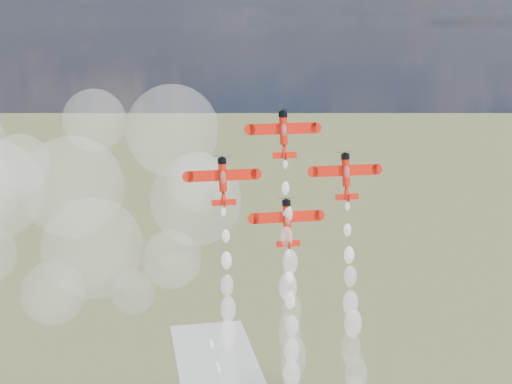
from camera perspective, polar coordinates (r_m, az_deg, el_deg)
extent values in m
cylinder|color=red|center=(143.57, 2.21, 4.96)|extent=(1.57, 2.79, 6.03)
cylinder|color=black|center=(143.81, 2.16, 6.20)|extent=(1.79, 1.99, 1.48)
cube|color=red|center=(143.97, 2.17, 5.08)|extent=(13.67, 0.73, 2.24)
cube|color=white|center=(143.33, 0.71, 5.04)|extent=(5.38, 0.17, 0.61)
cube|color=white|center=(144.96, 3.59, 5.11)|extent=(5.38, 0.17, 0.61)
cube|color=red|center=(143.16, 2.31, 2.95)|extent=(4.93, 0.40, 1.23)
cube|color=red|center=(142.33, 2.39, 2.87)|extent=(0.16, 2.17, 1.83)
ellipsoid|color=silver|center=(142.96, 2.27, 4.93)|extent=(1.23, 1.67, 2.95)
cone|color=red|center=(143.30, 2.28, 3.31)|extent=(1.57, 2.16, 3.18)
cylinder|color=red|center=(140.97, -2.69, 1.20)|extent=(1.57, 2.79, 6.03)
cylinder|color=black|center=(141.02, -2.74, 2.48)|extent=(1.79, 1.99, 1.48)
cube|color=red|center=(141.36, -2.71, 1.34)|extent=(13.67, 0.73, 2.24)
cube|color=white|center=(141.04, -4.21, 1.28)|extent=(5.38, 0.17, 0.61)
cube|color=white|center=(142.04, -1.25, 1.40)|extent=(5.38, 0.17, 0.61)
cube|color=red|center=(140.88, -2.59, -0.84)|extent=(4.93, 0.40, 1.23)
cube|color=red|center=(140.05, -2.54, -0.94)|extent=(0.16, 2.17, 1.83)
ellipsoid|color=silver|center=(140.36, -2.65, 1.16)|extent=(1.23, 1.67, 2.95)
cone|color=red|center=(140.96, -2.61, -0.48)|extent=(1.57, 2.16, 3.18)
cylinder|color=red|center=(146.61, 7.20, 1.59)|extent=(1.57, 2.79, 6.03)
cylinder|color=black|center=(146.65, 7.15, 2.81)|extent=(1.79, 1.99, 1.48)
cube|color=red|center=(146.98, 7.15, 1.72)|extent=(13.67, 0.73, 2.24)
cube|color=white|center=(146.03, 5.75, 1.67)|extent=(5.38, 0.17, 0.61)
cube|color=white|center=(148.27, 8.49, 1.76)|extent=(5.38, 0.17, 0.61)
cube|color=red|center=(146.51, 7.30, -0.38)|extent=(4.93, 0.40, 1.23)
cube|color=red|center=(145.72, 7.40, -0.48)|extent=(0.16, 2.17, 1.83)
ellipsoid|color=silver|center=(146.02, 7.28, 1.55)|extent=(1.23, 1.67, 2.95)
cone|color=red|center=(146.60, 7.27, -0.03)|extent=(1.57, 2.16, 3.18)
cylinder|color=red|center=(143.49, 2.49, -2.15)|extent=(1.57, 2.79, 6.03)
cylinder|color=black|center=(143.35, 2.44, -0.90)|extent=(1.79, 1.99, 1.48)
cube|color=red|center=(143.86, 2.45, -2.01)|extent=(13.67, 0.73, 2.24)
cube|color=white|center=(143.22, 1.00, -2.08)|extent=(5.38, 0.17, 0.61)
cube|color=white|center=(144.85, 3.87, -1.93)|extent=(5.38, 0.17, 0.61)
cube|color=red|center=(143.71, 2.59, -4.16)|extent=(4.93, 0.40, 1.23)
cube|color=red|center=(142.92, 2.67, -4.27)|extent=(0.16, 2.17, 1.83)
ellipsoid|color=silver|center=(142.90, 2.55, -2.20)|extent=(1.23, 1.67, 2.95)
cone|color=red|center=(143.74, 2.57, -3.80)|extent=(1.57, 2.16, 3.18)
sphere|color=white|center=(143.38, 2.36, 2.24)|extent=(1.05, 1.05, 1.05)
sphere|color=white|center=(143.42, 2.38, 0.31)|extent=(1.56, 1.56, 1.56)
sphere|color=white|center=(143.68, 2.54, -1.76)|extent=(2.08, 2.08, 2.08)
sphere|color=white|center=(143.64, 2.44, -3.63)|extent=(2.59, 2.59, 2.59)
sphere|color=white|center=(144.52, 2.74, -5.64)|extent=(3.10, 3.10, 3.10)
sphere|color=white|center=(144.69, 2.57, -7.63)|extent=(3.61, 3.61, 3.61)
sphere|color=white|center=(145.98, 2.84, -9.48)|extent=(4.12, 4.12, 4.12)
sphere|color=white|center=(146.79, 2.69, -11.14)|extent=(4.63, 4.63, 4.63)
sphere|color=white|center=(147.28, 3.03, -13.08)|extent=(5.14, 5.14, 5.14)
sphere|color=white|center=(141.14, -2.61, -1.61)|extent=(1.05, 1.05, 1.05)
sphere|color=white|center=(141.58, -2.43, -3.54)|extent=(1.56, 1.56, 1.56)
sphere|color=white|center=(141.99, -2.37, -5.49)|extent=(2.08, 2.08, 2.08)
sphere|color=white|center=(142.15, -2.33, -7.48)|extent=(2.59, 2.59, 2.59)
sphere|color=white|center=(143.20, -2.24, -9.34)|extent=(3.10, 3.10, 3.10)
sphere|color=white|center=(144.56, -2.30, -11.28)|extent=(3.61, 3.61, 3.61)
sphere|color=white|center=(145.27, -2.28, -13.19)|extent=(4.12, 4.12, 4.12)
sphere|color=white|center=(146.93, 7.34, -1.14)|extent=(1.05, 1.05, 1.05)
sphere|color=white|center=(146.81, 7.33, -3.04)|extent=(1.56, 1.56, 1.56)
sphere|color=white|center=(147.34, 7.46, -5.03)|extent=(2.08, 2.08, 2.08)
sphere|color=white|center=(148.01, 7.55, -6.70)|extent=(2.59, 2.59, 2.59)
sphere|color=white|center=(149.05, 7.57, -8.79)|extent=(3.10, 3.10, 3.10)
sphere|color=white|center=(150.00, 7.76, -10.37)|extent=(3.61, 3.61, 3.61)
sphere|color=white|center=(151.30, 7.59, -12.37)|extent=(4.12, 4.12, 4.12)
sphere|color=white|center=(152.28, 8.02, -14.19)|extent=(4.63, 4.63, 4.63)
sphere|color=white|center=(144.01, 2.60, -4.97)|extent=(1.05, 1.05, 1.05)
sphere|color=white|center=(144.58, 2.72, -6.83)|extent=(1.56, 1.56, 1.56)
sphere|color=white|center=(145.54, 2.75, -8.65)|extent=(2.08, 2.08, 2.08)
sphere|color=white|center=(146.39, 2.90, -10.71)|extent=(2.59, 2.59, 2.59)
sphere|color=white|center=(147.04, 2.85, -12.52)|extent=(3.10, 3.10, 3.10)
sphere|color=white|center=(149.04, 2.85, -14.33)|extent=(3.61, 3.61, 3.61)
sphere|color=white|center=(169.55, -18.31, 2.15)|extent=(13.68, 13.68, 13.68)
sphere|color=white|center=(160.00, -4.67, 0.81)|extent=(13.86, 13.86, 13.86)
sphere|color=white|center=(157.64, -12.94, -4.38)|extent=(21.92, 21.92, 21.92)
sphere|color=white|center=(160.04, -6.73, -5.35)|extent=(13.34, 13.34, 13.34)
sphere|color=white|center=(160.02, -6.70, 4.87)|extent=(20.79, 20.79, 20.79)
sphere|color=white|center=(164.27, -4.82, -0.61)|extent=(21.16, 21.16, 21.16)
sphere|color=white|center=(168.49, -9.76, -7.87)|extent=(10.48, 10.48, 10.48)
sphere|color=white|center=(148.95, -14.42, 0.40)|extent=(20.86, 20.86, 20.86)
sphere|color=white|center=(168.73, -15.89, -7.79)|extent=(14.59, 14.59, 14.59)
sphere|color=white|center=(154.61, -12.80, 5.60)|extent=(13.41, 13.41, 13.41)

